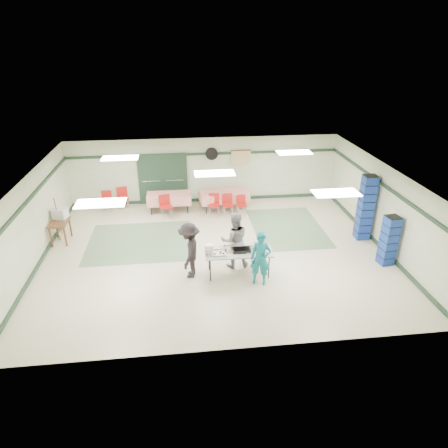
{
  "coord_description": "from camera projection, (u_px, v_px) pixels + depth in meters",
  "views": [
    {
      "loc": [
        -1.04,
        -11.35,
        6.41
      ],
      "look_at": [
        0.25,
        -0.3,
        1.13
      ],
      "focal_mm": 32.0,
      "sensor_mm": 36.0,
      "label": 1
    }
  ],
  "objects": [
    {
      "name": "dining_table_a",
      "position": [
        224.0,
        196.0,
        16.01
      ],
      "size": [
        2.02,
        1.09,
        0.77
      ],
      "rotation": [
        0.0,
        0.0,
        0.12
      ],
      "color": "red",
      "rests_on": "floor"
    },
    {
      "name": "floor",
      "position": [
        215.0,
        252.0,
        13.05
      ],
      "size": [
        11.0,
        11.0,
        0.0
      ],
      "primitive_type": "plane",
      "color": "beige",
      "rests_on": "ground"
    },
    {
      "name": "green_patch_b",
      "position": [
        287.0,
        227.0,
        14.68
      ],
      "size": [
        2.5,
        3.5,
        0.01
      ],
      "primitive_type": "cube",
      "color": "#628461",
      "rests_on": "floor"
    },
    {
      "name": "wall_fan",
      "position": [
        212.0,
        154.0,
        16.18
      ],
      "size": [
        0.5,
        0.1,
        0.5
      ],
      "primitive_type": "cylinder",
      "rotation": [
        1.57,
        0.0,
        0.0
      ],
      "color": "black",
      "rests_on": "wall_back"
    },
    {
      "name": "chair_a",
      "position": [
        228.0,
        202.0,
        15.53
      ],
      "size": [
        0.41,
        0.41,
        0.85
      ],
      "rotation": [
        0.0,
        0.0,
        0.05
      ],
      "color": "#AF0E1A",
      "rests_on": "floor"
    },
    {
      "name": "chair_loose_b",
      "position": [
        107.0,
        199.0,
        15.8
      ],
      "size": [
        0.41,
        0.41,
        0.85
      ],
      "rotation": [
        0.0,
        0.0,
        0.02
      ],
      "color": "#AF0E1A",
      "rests_on": "floor"
    },
    {
      "name": "wall_back",
      "position": [
        205.0,
        170.0,
        16.5
      ],
      "size": [
        11.0,
        0.0,
        11.0
      ],
      "primitive_type": "plane",
      "rotation": [
        1.57,
        0.0,
        0.0
      ],
      "color": "beige",
      "rests_on": "floor"
    },
    {
      "name": "wall_right",
      "position": [
        382.0,
        206.0,
        13.04
      ],
      "size": [
        0.0,
        9.0,
        9.0
      ],
      "primitive_type": "plane",
      "rotation": [
        1.57,
        0.0,
        -1.57
      ],
      "color": "beige",
      "rests_on": "floor"
    },
    {
      "name": "volunteer_teal",
      "position": [
        261.0,
        259.0,
        11.06
      ],
      "size": [
        0.67,
        0.55,
        1.59
      ],
      "primitive_type": "imported",
      "rotation": [
        0.0,
        0.0,
        -0.33
      ],
      "color": "#137385",
      "rests_on": "floor"
    },
    {
      "name": "crate_stack_blue_b",
      "position": [
        389.0,
        241.0,
        12.05
      ],
      "size": [
        0.45,
        0.45,
        1.59
      ],
      "primitive_type": "cube",
      "rotation": [
        0.0,
        0.0,
        0.12
      ],
      "color": "navy",
      "rests_on": "floor"
    },
    {
      "name": "door_frame",
      "position": [
        163.0,
        179.0,
        16.38
      ],
      "size": [
        2.0,
        0.03,
        2.15
      ],
      "primitive_type": "cube",
      "color": "#1E3725",
      "rests_on": "floor"
    },
    {
      "name": "broom",
      "position": [
        58.0,
        217.0,
        13.61
      ],
      "size": [
        0.03,
        0.24,
        1.5
      ],
      "primitive_type": "cylinder",
      "rotation": [
        0.14,
        0.0,
        -0.01
      ],
      "color": "brown",
      "rests_on": "floor"
    },
    {
      "name": "trim_left",
      "position": [
        28.0,
        201.0,
        11.59
      ],
      "size": [
        0.06,
        9.0,
        0.1
      ],
      "primitive_type": "cube",
      "rotation": [
        0.0,
        0.0,
        1.57
      ],
      "color": "#1E3725",
      "rests_on": "wall_back"
    },
    {
      "name": "chair_d",
      "position": [
        165.0,
        204.0,
        15.27
      ],
      "size": [
        0.54,
        0.54,
        0.92
      ],
      "rotation": [
        0.0,
        0.0,
        0.32
      ],
      "color": "#AF0E1A",
      "rests_on": "floor"
    },
    {
      "name": "scroll_banner",
      "position": [
        241.0,
        158.0,
        16.39
      ],
      "size": [
        0.8,
        0.02,
        0.6
      ],
      "primitive_type": "cube",
      "color": "#D2BB83",
      "rests_on": "wall_back"
    },
    {
      "name": "baseboard_left",
      "position": [
        41.0,
        260.0,
        12.45
      ],
      "size": [
        0.06,
        9.0,
        0.12
      ],
      "primitive_type": "cube",
      "rotation": [
        0.0,
        0.0,
        1.57
      ],
      "color": "#1E3725",
      "rests_on": "floor"
    },
    {
      "name": "chair_b",
      "position": [
        214.0,
        202.0,
        15.47
      ],
      "size": [
        0.45,
        0.45,
        0.88
      ],
      "rotation": [
        0.0,
        0.0,
        -0.1
      ],
      "color": "#AF0E1A",
      "rests_on": "floor"
    },
    {
      "name": "double_door_left",
      "position": [
        151.0,
        180.0,
        16.35
      ],
      "size": [
        0.9,
        0.06,
        2.1
      ],
      "primitive_type": "cube",
      "color": "gray",
      "rests_on": "floor"
    },
    {
      "name": "volunteer_grey",
      "position": [
        234.0,
        240.0,
        11.89
      ],
      "size": [
        0.88,
        0.7,
        1.76
      ],
      "primitive_type": "imported",
      "rotation": [
        0.0,
        0.0,
        3.18
      ],
      "color": "gray",
      "rests_on": "floor"
    },
    {
      "name": "serving_table",
      "position": [
        239.0,
        253.0,
        11.54
      ],
      "size": [
        1.97,
        0.84,
        0.76
      ],
      "rotation": [
        0.0,
        0.0,
        -0.03
      ],
      "color": "#B3B3AE",
      "rests_on": "floor"
    },
    {
      "name": "wall_left",
      "position": [
        32.0,
        223.0,
        11.89
      ],
      "size": [
        0.0,
        9.0,
        9.0
      ],
      "primitive_type": "plane",
      "rotation": [
        1.57,
        0.0,
        1.57
      ],
      "color": "beige",
      "rests_on": "floor"
    },
    {
      "name": "chair_loose_a",
      "position": [
        122.0,
        196.0,
        16.03
      ],
      "size": [
        0.51,
        0.51,
        0.91
      ],
      "rotation": [
        0.0,
        0.0,
        0.23
      ],
      "color": "#AF0E1A",
      "rests_on": "floor"
    },
    {
      "name": "trim_back",
      "position": [
        204.0,
        154.0,
        16.18
      ],
      "size": [
        11.0,
        0.06,
        0.1
      ],
      "primitive_type": "cube",
      "color": "#1E3725",
      "rests_on": "wall_back"
    },
    {
      "name": "volunteer_dark",
      "position": [
        190.0,
        250.0,
        11.4
      ],
      "size": [
        0.82,
        1.19,
        1.68
      ],
      "primitive_type": "imported",
      "rotation": [
        0.0,
        0.0,
        -1.77
      ],
      "color": "black",
      "rests_on": "floor"
    },
    {
      "name": "printer_table",
      "position": [
        59.0,
        225.0,
        13.42
      ],
      "size": [
        0.58,
        0.9,
        0.74
      ],
      "rotation": [
        0.0,
        0.0,
        0.0
      ],
      "color": "brown",
      "rests_on": "floor"
    },
    {
      "name": "sheet_tray_mid",
      "position": [
        235.0,
        249.0,
        11.63
      ],
      "size": [
        0.59,
        0.45,
        0.02
      ],
      "primitive_type": "cube",
      "rotation": [
        0.0,
        0.0,
        -0.03
      ],
      "color": "silver",
      "rests_on": "serving_table"
    },
    {
      "name": "double_door_right",
      "position": [
        175.0,
        179.0,
        16.45
      ],
      "size": [
        0.9,
        0.06,
        2.1
      ],
      "primitive_type": "cube",
      "color": "gray",
      "rests_on": "floor"
    },
    {
      "name": "green_patch_a",
      "position": [
        140.0,
        242.0,
        13.68
      ],
      "size": [
        3.5,
        3.0,
        0.01
      ],
      "primitive_type": "cube",
      "color": "#628461",
      "rests_on": "floor"
    },
    {
      "name": "office_printer",
      "position": [
        60.0,
        213.0,
        13.58
      ],
      "size": [
        0.52,
        0.48,
        0.34
      ],
      "primitive_type": "cube",
      "rotation": [
        0.0,
        0.0,
        -0.26
      ],
      "color": "beige",
      "rests_on": "printer_table"
    },
    {
      "name": "ceiling",
      "position": [
        215.0,
        173.0,
        11.89
      ],
      "size": [
        11.0,
        11.0,
        0.0
      ],
      "primitive_type": "plane",
      "rotation": [
        3.14,
        0.0,
        0.0
      ],
      "color": "white",
      "rests_on": "wall_back"
    },
    {
      "name": "baseboard_back",
      "position": [
        205.0,
        199.0,
        17.03
      ],
      "size": [
        11.0,
        0.06,
        0.12
      ],
      "primitive_type": "cube",
      "color": "#1E3725",
      "rests_on": "floor"
    },
    {
      "name": "baking_pan",
      "position": [
        242.0,
        250.0,
        11.5
      ],
      "size": [
        0.53,
        0.34,
        0.08
      ],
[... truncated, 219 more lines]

